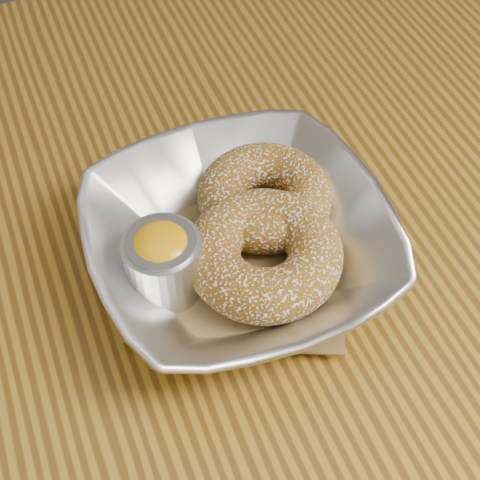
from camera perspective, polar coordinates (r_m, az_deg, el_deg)
name	(u,v)px	position (r m, az deg, el deg)	size (l,w,h in m)	color
table	(114,399)	(0.59, -9.78, -12.07)	(1.20, 0.80, 0.75)	brown
serving_bowl	(240,244)	(0.50, 0.00, -0.33)	(0.21, 0.21, 0.05)	silver
parchment	(240,259)	(0.52, 0.00, -1.45)	(0.14, 0.14, 0.00)	brown
donut_back	(265,197)	(0.53, 1.92, 3.38)	(0.10, 0.10, 0.03)	brown
donut_front	(264,254)	(0.49, 1.89, -1.10)	(0.11, 0.11, 0.04)	brown
ramekin	(163,261)	(0.48, -5.98, -1.60)	(0.05, 0.05, 0.05)	silver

